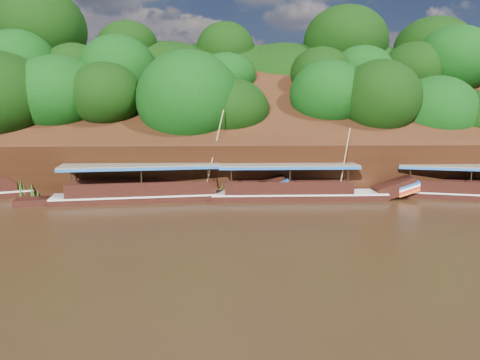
% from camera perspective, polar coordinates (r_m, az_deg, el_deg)
% --- Properties ---
extents(ground, '(160.00, 160.00, 0.00)m').
position_cam_1_polar(ground, '(25.24, 11.12, -5.82)').
color(ground, black).
rests_on(ground, ground).
extents(riverbank, '(120.00, 30.06, 19.40)m').
position_cam_1_polar(riverbank, '(47.03, 4.70, 3.33)').
color(riverbank, black).
rests_on(riverbank, ground).
extents(boat_1, '(14.38, 2.56, 5.44)m').
position_cam_1_polar(boat_1, '(33.06, 8.38, -1.32)').
color(boat_1, black).
rests_on(boat_1, ground).
extents(boat_2, '(16.21, 4.30, 6.65)m').
position_cam_1_polar(boat_2, '(32.66, -8.90, -1.43)').
color(boat_2, black).
rests_on(boat_2, ground).
extents(reeds, '(47.55, 2.12, 2.17)m').
position_cam_1_polar(reeds, '(33.94, 3.35, -0.37)').
color(reeds, '#255916').
rests_on(reeds, ground).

